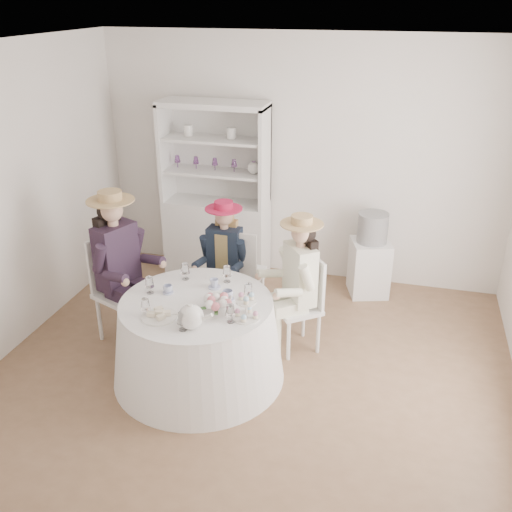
# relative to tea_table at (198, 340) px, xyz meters

# --- Properties ---
(ground) EXTENTS (4.50, 4.50, 0.00)m
(ground) POSITION_rel_tea_table_xyz_m (0.42, 0.23, -0.36)
(ground) COLOR brown
(ground) RESTS_ON ground
(ceiling) EXTENTS (4.50, 4.50, 0.00)m
(ceiling) POSITION_rel_tea_table_xyz_m (0.42, 0.23, 2.34)
(ceiling) COLOR white
(ceiling) RESTS_ON wall_back
(wall_back) EXTENTS (4.50, 0.00, 4.50)m
(wall_back) POSITION_rel_tea_table_xyz_m (0.42, 2.23, 0.99)
(wall_back) COLOR white
(wall_back) RESTS_ON ground
(wall_front) EXTENTS (4.50, 0.00, 4.50)m
(wall_front) POSITION_rel_tea_table_xyz_m (0.42, -1.77, 0.99)
(wall_front) COLOR white
(wall_front) RESTS_ON ground
(wall_left) EXTENTS (0.00, 4.50, 4.50)m
(wall_left) POSITION_rel_tea_table_xyz_m (-1.83, 0.23, 0.99)
(wall_left) COLOR white
(wall_left) RESTS_ON ground
(tea_table) EXTENTS (1.47, 1.47, 0.73)m
(tea_table) POSITION_rel_tea_table_xyz_m (0.00, 0.00, 0.00)
(tea_table) COLOR white
(tea_table) RESTS_ON ground
(hutch) EXTENTS (1.29, 0.71, 2.00)m
(hutch) POSITION_rel_tea_table_xyz_m (-0.49, 2.00, 0.35)
(hutch) COLOR silver
(hutch) RESTS_ON ground
(side_table) EXTENTS (0.50, 0.50, 0.62)m
(side_table) POSITION_rel_tea_table_xyz_m (1.28, 1.90, -0.05)
(side_table) COLOR silver
(side_table) RESTS_ON ground
(hatbox) EXTENTS (0.32, 0.32, 0.32)m
(hatbox) POSITION_rel_tea_table_xyz_m (1.28, 1.90, 0.41)
(hatbox) COLOR black
(hatbox) RESTS_ON side_table
(guest_left) EXTENTS (0.62, 0.56, 1.48)m
(guest_left) POSITION_rel_tea_table_xyz_m (-0.88, 0.38, 0.47)
(guest_left) COLOR silver
(guest_left) RESTS_ON ground
(guest_mid) EXTENTS (0.46, 0.48, 1.26)m
(guest_mid) POSITION_rel_tea_table_xyz_m (-0.07, 0.96, 0.35)
(guest_mid) COLOR silver
(guest_mid) RESTS_ON ground
(guest_right) EXTENTS (0.57, 0.54, 1.32)m
(guest_right) POSITION_rel_tea_table_xyz_m (0.72, 0.63, 0.38)
(guest_right) COLOR silver
(guest_right) RESTS_ON ground
(spare_chair) EXTENTS (0.40, 0.40, 0.97)m
(spare_chair) POSITION_rel_tea_table_xyz_m (0.07, 1.06, 0.16)
(spare_chair) COLOR silver
(spare_chair) RESTS_ON ground
(teacup_a) EXTENTS (0.10, 0.10, 0.06)m
(teacup_a) POSITION_rel_tea_table_xyz_m (-0.28, 0.08, 0.40)
(teacup_a) COLOR white
(teacup_a) RESTS_ON tea_table
(teacup_b) EXTENTS (0.09, 0.09, 0.07)m
(teacup_b) POSITION_rel_tea_table_xyz_m (0.07, 0.27, 0.40)
(teacup_b) COLOR white
(teacup_b) RESTS_ON tea_table
(teacup_c) EXTENTS (0.12, 0.12, 0.07)m
(teacup_c) POSITION_rel_tea_table_xyz_m (0.24, 0.11, 0.41)
(teacup_c) COLOR white
(teacup_c) RESTS_ON tea_table
(flower_bowl) EXTENTS (0.22, 0.22, 0.05)m
(flower_bowl) POSITION_rel_tea_table_xyz_m (0.20, -0.01, 0.39)
(flower_bowl) COLOR white
(flower_bowl) RESTS_ON tea_table
(flower_arrangement) EXTENTS (0.19, 0.19, 0.07)m
(flower_arrangement) POSITION_rel_tea_table_xyz_m (0.21, -0.10, 0.46)
(flower_arrangement) COLOR #D26974
(flower_arrangement) RESTS_ON tea_table
(table_teapot) EXTENTS (0.28, 0.20, 0.21)m
(table_teapot) POSITION_rel_tea_table_xyz_m (0.10, -0.37, 0.46)
(table_teapot) COLOR white
(table_teapot) RESTS_ON tea_table
(sandwich_plate) EXTENTS (0.28, 0.28, 0.06)m
(sandwich_plate) POSITION_rel_tea_table_xyz_m (-0.19, -0.31, 0.38)
(sandwich_plate) COLOR white
(sandwich_plate) RESTS_ON tea_table
(cupcake_stand) EXTENTS (0.22, 0.22, 0.21)m
(cupcake_stand) POSITION_rel_tea_table_xyz_m (0.47, -0.14, 0.44)
(cupcake_stand) COLOR white
(cupcake_stand) RESTS_ON tea_table
(stemware_set) EXTENTS (0.91, 0.92, 0.15)m
(stemware_set) POSITION_rel_tea_table_xyz_m (-0.00, -0.00, 0.44)
(stemware_set) COLOR white
(stemware_set) RESTS_ON tea_table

